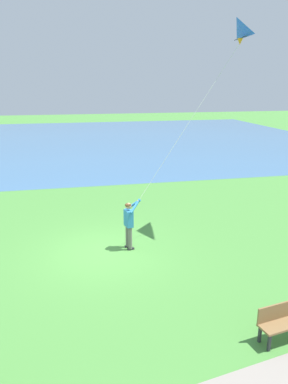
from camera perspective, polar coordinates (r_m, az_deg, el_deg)
name	(u,v)px	position (r m, az deg, el deg)	size (l,w,h in m)	color
ground_plane	(104,252)	(13.30, -6.16, -9.25)	(120.00, 120.00, 0.00)	#4C8E3D
lake_water	(115,139)	(39.48, -4.56, 8.09)	(36.00, 44.00, 0.01)	teal
person_kite_flyer	(129,221)	(13.14, -2.30, -4.52)	(0.51, 0.63, 1.83)	#232328
flying_kite	(236,32)	(14.53, 13.94, 22.82)	(1.62, 4.00, 6.19)	blue
park_bench_far_walkway	(287,318)	(9.65, 21.16, -17.70)	(0.70, 1.55, 0.88)	olive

